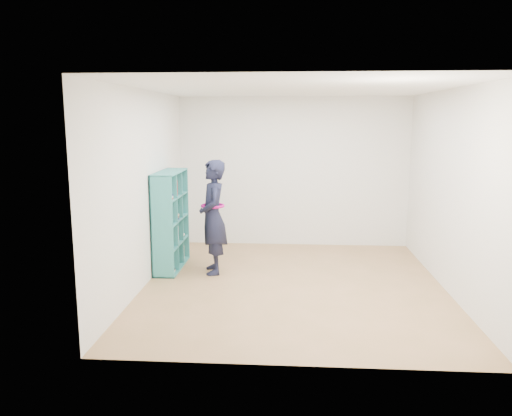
{
  "coord_description": "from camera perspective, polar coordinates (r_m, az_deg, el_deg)",
  "views": [
    {
      "loc": [
        -0.06,
        -6.48,
        2.22
      ],
      "look_at": [
        -0.53,
        0.3,
        1.0
      ],
      "focal_mm": 35.0,
      "sensor_mm": 36.0,
      "label": 1
    }
  ],
  "objects": [
    {
      "name": "bookshelf",
      "position": [
        7.55,
        -9.91,
        -1.52
      ],
      "size": [
        0.32,
        1.1,
        1.46
      ],
      "color": "teal",
      "rests_on": "floor"
    },
    {
      "name": "smartphone",
      "position": [
        7.25,
        -6.26,
        -0.12
      ],
      "size": [
        0.04,
        0.09,
        0.14
      ],
      "rotation": [
        0.25,
        0.0,
        0.3
      ],
      "color": "silver",
      "rests_on": "person"
    },
    {
      "name": "wall_right",
      "position": [
        6.86,
        21.38,
        1.76
      ],
      "size": [
        0.02,
        4.5,
        2.6
      ],
      "primitive_type": "cube",
      "color": "silver",
      "rests_on": "floor"
    },
    {
      "name": "person",
      "position": [
        7.2,
        -4.94,
        -1.04
      ],
      "size": [
        0.52,
        0.68,
        1.65
      ],
      "rotation": [
        0.0,
        0.0,
        -1.33
      ],
      "color": "black",
      "rests_on": "floor"
    },
    {
      "name": "floor",
      "position": [
        6.85,
        4.28,
        -8.78
      ],
      "size": [
        4.5,
        4.5,
        0.0
      ],
      "primitive_type": "plane",
      "color": "olive",
      "rests_on": "ground"
    },
    {
      "name": "wall_left",
      "position": [
        6.83,
        -12.62,
        2.17
      ],
      "size": [
        0.02,
        4.5,
        2.6
      ],
      "primitive_type": "cube",
      "color": "silver",
      "rests_on": "floor"
    },
    {
      "name": "wall_back",
      "position": [
        8.78,
        4.32,
        4.11
      ],
      "size": [
        4.0,
        0.02,
        2.6
      ],
      "primitive_type": "cube",
      "color": "silver",
      "rests_on": "floor"
    },
    {
      "name": "ceiling",
      "position": [
        6.49,
        4.59,
        13.49
      ],
      "size": [
        4.5,
        4.5,
        0.0
      ],
      "primitive_type": "plane",
      "color": "white",
      "rests_on": "wall_back"
    },
    {
      "name": "wall_front",
      "position": [
        4.33,
        4.64,
        -2.13
      ],
      "size": [
        4.0,
        0.02,
        2.6
      ],
      "primitive_type": "cube",
      "color": "silver",
      "rests_on": "floor"
    }
  ]
}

